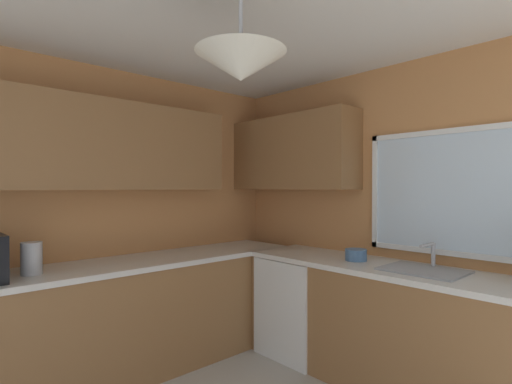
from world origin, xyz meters
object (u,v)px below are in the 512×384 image
object	(u,v)px
kettle	(32,258)
bowl	(356,255)
sink_assembly	(424,269)
dishwasher	(302,305)

from	to	relation	value
kettle	bowl	bearing A→B (deg)	59.71
kettle	bowl	xyz separation A→B (m)	(1.18, 2.02, -0.06)
kettle	sink_assembly	distance (m)	2.65
kettle	sink_assembly	size ratio (longest dim) A/B	0.41
bowl	sink_assembly	bearing A→B (deg)	0.78
sink_assembly	bowl	size ratio (longest dim) A/B	3.11
dishwasher	sink_assembly	bearing A→B (deg)	1.99
dishwasher	sink_assembly	size ratio (longest dim) A/B	1.62
sink_assembly	bowl	world-z (taller)	sink_assembly
kettle	bowl	size ratio (longest dim) A/B	1.29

